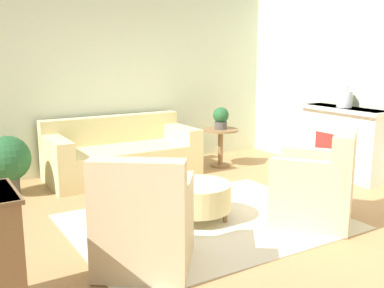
% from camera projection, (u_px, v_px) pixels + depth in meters
% --- Properties ---
extents(ground_plane, '(16.00, 16.00, 0.00)m').
position_uv_depth(ground_plane, '(207.00, 222.00, 4.83)').
color(ground_plane, '#AD7F51').
extents(wall_back, '(9.49, 0.12, 2.80)m').
position_uv_depth(wall_back, '(108.00, 79.00, 6.90)').
color(wall_back, beige).
rests_on(wall_back, ground_plane).
extents(rug, '(2.81, 2.15, 0.01)m').
position_uv_depth(rug, '(207.00, 222.00, 4.83)').
color(rug, beige).
rests_on(rug, ground_plane).
extents(couch, '(2.15, 1.00, 0.86)m').
position_uv_depth(couch, '(122.00, 155.00, 6.59)').
color(couch, beige).
rests_on(couch, ground_plane).
extents(armchair_left, '(1.08, 1.09, 0.99)m').
position_uv_depth(armchair_left, '(144.00, 225.00, 3.73)').
color(armchair_left, '#C6B289').
rests_on(armchair_left, rug).
extents(armchair_right, '(1.08, 1.09, 0.99)m').
position_uv_depth(armchair_right, '(318.00, 188.00, 4.77)').
color(armchair_right, '#C6B289').
rests_on(armchair_right, rug).
extents(ottoman_table, '(0.75, 0.75, 0.40)m').
position_uv_depth(ottoman_table, '(196.00, 196.00, 4.84)').
color(ottoman_table, beige).
rests_on(ottoman_table, rug).
extents(side_table, '(0.57, 0.57, 0.61)m').
position_uv_depth(side_table, '(221.00, 141.00, 7.15)').
color(side_table, olive).
rests_on(side_table, ground_plane).
extents(fireplace, '(0.44, 1.40, 1.02)m').
position_uv_depth(fireplace, '(342.00, 140.00, 6.55)').
color(fireplace, silver).
rests_on(fireplace, ground_plane).
extents(vase_mantel_near, '(0.22, 0.22, 0.32)m').
position_uv_depth(vase_mantel_near, '(345.00, 99.00, 6.42)').
color(vase_mantel_near, silver).
rests_on(vase_mantel_near, fireplace).
extents(potted_plant_on_side_table, '(0.25, 0.25, 0.35)m').
position_uv_depth(potted_plant_on_side_table, '(221.00, 117.00, 7.08)').
color(potted_plant_on_side_table, '#4C4742').
rests_on(potted_plant_on_side_table, side_table).
extents(potted_plant_floor, '(0.58, 0.58, 0.77)m').
position_uv_depth(potted_plant_floor, '(7.00, 161.00, 5.67)').
color(potted_plant_floor, '#4C4742').
rests_on(potted_plant_floor, ground_plane).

